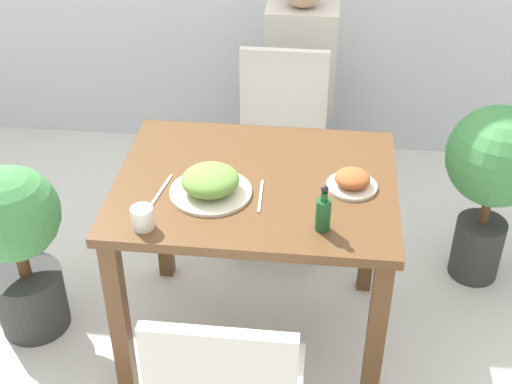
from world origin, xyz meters
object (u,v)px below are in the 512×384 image
side_plate (352,181)px  potted_plant_right (494,171)px  chair_far (281,139)px  food_plate (210,183)px  drink_cup (142,218)px  person_figure (300,83)px  sauce_bottle (323,213)px  potted_plant_left (18,241)px

side_plate → potted_plant_right: potted_plant_right is taller
chair_far → food_plate: size_ratio=3.15×
chair_far → drink_cup: (-0.36, -1.05, 0.30)m
person_figure → chair_far: bearing=-98.2°
side_plate → chair_far: bearing=111.8°
chair_far → sauce_bottle: (0.21, -0.99, 0.33)m
potted_plant_right → person_figure: bearing=142.0°
food_plate → side_plate: 0.48m
chair_far → potted_plant_left: 1.23m
potted_plant_left → potted_plant_right: potted_plant_right is taller
chair_far → food_plate: (-0.18, -0.84, 0.31)m
chair_far → person_figure: (0.06, 0.41, 0.09)m
sauce_bottle → person_figure: bearing=96.0°
potted_plant_right → sauce_bottle: bearing=-133.0°
sauce_bottle → potted_plant_right: size_ratio=0.20×
side_plate → person_figure: 1.20m
side_plate → drink_cup: drink_cup is taller
food_plate → sauce_bottle: (0.38, -0.16, 0.02)m
food_plate → person_figure: bearing=79.3°
chair_far → food_plate: 0.91m
drink_cup → potted_plant_left: drink_cup is taller
chair_far → sauce_bottle: 1.07m
potted_plant_left → sauce_bottle: bearing=-10.6°
sauce_bottle → drink_cup: bearing=-174.6°
side_plate → sauce_bottle: 0.26m
side_plate → drink_cup: size_ratio=2.36×
chair_far → side_plate: size_ratio=5.02×
chair_far → drink_cup: bearing=-109.0°
sauce_bottle → side_plate: bearing=69.2°
potted_plant_left → drink_cup: bearing=-24.6°
drink_cup → person_figure: size_ratio=0.06×
person_figure → potted_plant_left: bearing=-130.3°
food_plate → potted_plant_right: food_plate is taller
food_plate → drink_cup: (-0.18, -0.21, -0.01)m
potted_plant_left → person_figure: (1.00, 1.18, 0.14)m
potted_plant_right → person_figure: person_figure is taller
drink_cup → sauce_bottle: sauce_bottle is taller
drink_cup → person_figure: bearing=73.9°
food_plate → chair_far: bearing=78.1°
sauce_bottle → potted_plant_left: sauce_bottle is taller
sauce_bottle → potted_plant_right: bearing=47.0°
person_figure → food_plate: bearing=-100.7°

